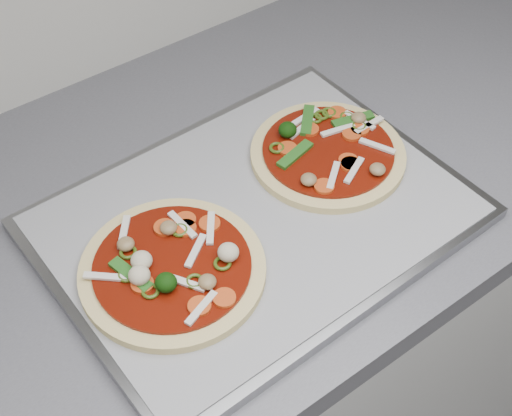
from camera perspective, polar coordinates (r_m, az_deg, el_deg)
countertop at (r=0.86m, az=-18.29°, el=-7.20°), size 3.60×0.60×0.04m
baking_tray at (r=0.86m, az=-0.01°, el=-0.85°), size 0.50×0.37×0.02m
parchment at (r=0.85m, az=-0.01°, el=-0.45°), size 0.47×0.35×0.00m
pizza_left at (r=0.79m, az=-6.72°, el=-4.80°), size 0.23×0.23×0.04m
pizza_right at (r=0.92m, az=5.78°, el=4.52°), size 0.26×0.26×0.03m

